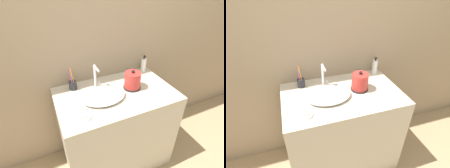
# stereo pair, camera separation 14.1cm
# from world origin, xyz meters

# --- Properties ---
(wall_back) EXTENTS (6.00, 0.04, 2.60)m
(wall_back) POSITION_xyz_m (0.00, 0.64, 1.30)
(wall_back) COLOR gray
(wall_back) RESTS_ON ground_plane
(vanity_counter) EXTENTS (1.01, 0.62, 0.85)m
(vanity_counter) POSITION_xyz_m (0.00, 0.31, 0.43)
(vanity_counter) COLOR #B7AD99
(vanity_counter) RESTS_ON ground_plane
(sink_basin) EXTENTS (0.37, 0.28, 0.05)m
(sink_basin) POSITION_xyz_m (-0.13, 0.29, 0.88)
(sink_basin) COLOR white
(sink_basin) RESTS_ON vanity_counter
(faucet) EXTENTS (0.06, 0.12, 0.22)m
(faucet) POSITION_xyz_m (-0.12, 0.46, 0.97)
(faucet) COLOR silver
(faucet) RESTS_ON vanity_counter
(electric_kettle) EXTENTS (0.15, 0.15, 0.18)m
(electric_kettle) POSITION_xyz_m (0.16, 0.32, 0.92)
(electric_kettle) COLOR black
(electric_kettle) RESTS_ON vanity_counter
(toothbrush_cup) EXTENTS (0.07, 0.07, 0.21)m
(toothbrush_cup) POSITION_xyz_m (-0.32, 0.52, 0.90)
(toothbrush_cup) COLOR #232328
(toothbrush_cup) RESTS_ON vanity_counter
(lotion_bottle) EXTENTS (0.05, 0.05, 0.17)m
(lotion_bottle) POSITION_xyz_m (0.43, 0.55, 0.92)
(lotion_bottle) COLOR white
(lotion_bottle) RESTS_ON vanity_counter
(shampoo_bottle) EXTENTS (0.06, 0.06, 0.12)m
(shampoo_bottle) POSITION_xyz_m (0.20, 0.44, 0.91)
(shampoo_bottle) COLOR #2D9956
(shampoo_bottle) RESTS_ON vanity_counter
(soap_dish) EXTENTS (0.12, 0.12, 0.03)m
(soap_dish) POSITION_xyz_m (-0.34, 0.13, 0.86)
(soap_dish) COLOR white
(soap_dish) RESTS_ON vanity_counter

